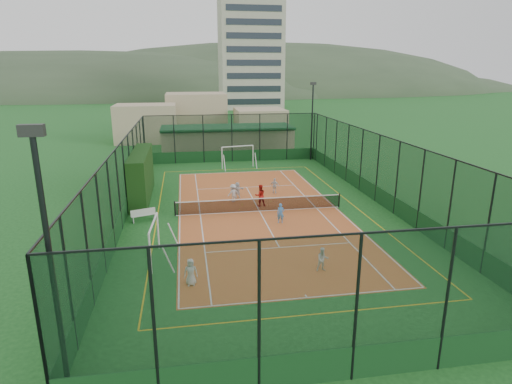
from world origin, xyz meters
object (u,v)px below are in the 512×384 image
at_px(child_far_left, 233,193).
at_px(child_far_back, 237,190).
at_px(futsal_goal_near, 154,242).
at_px(child_far_right, 275,186).
at_px(coach, 260,195).
at_px(apartment_tower, 250,46).
at_px(floodlight_ne, 312,122).
at_px(floodlight_sw, 53,277).
at_px(futsal_goal_far, 238,157).
at_px(clubhouse, 227,140).
at_px(child_near_right, 323,259).
at_px(white_bench, 143,214).
at_px(child_near_mid, 281,213).
at_px(child_near_left, 191,272).

distance_m(child_far_left, child_far_back, 1.06).
xyz_separation_m(futsal_goal_near, child_far_right, (8.66, 11.13, -0.41)).
distance_m(child_far_right, coach, 3.49).
bearing_deg(apartment_tower, floodlight_ne, -92.98).
bearing_deg(floodlight_ne, child_far_right, -118.22).
relative_size(floodlight_sw, futsal_goal_far, 2.46).
bearing_deg(child_far_right, floodlight_ne, -95.21).
height_order(apartment_tower, child_far_left, apartment_tower).
relative_size(floodlight_sw, clubhouse, 0.54).
bearing_deg(clubhouse, child_near_right, -87.35).
height_order(white_bench, child_far_left, child_far_left).
distance_m(child_near_mid, coach, 3.75).
distance_m(apartment_tower, futsal_goal_near, 91.91).
relative_size(futsal_goal_far, child_near_right, 2.78).
bearing_deg(child_far_left, floodlight_sw, 53.54).
bearing_deg(floodlight_sw, clubhouse, 77.44).
bearing_deg(floodlight_sw, apartment_tower, 78.20).
bearing_deg(floodlight_ne, clubhouse, 147.88).
relative_size(child_near_left, child_far_right, 1.04).
relative_size(clubhouse, coach, 9.59).
xyz_separation_m(futsal_goal_near, futsal_goal_far, (6.91, 20.83, 0.05)).
xyz_separation_m(child_near_mid, coach, (-0.69, 3.68, 0.15)).
xyz_separation_m(apartment_tower, coach, (-11.75, -80.80, -14.20)).
distance_m(floodlight_ne, child_near_right, 27.29).
height_order(futsal_goal_far, child_far_right, futsal_goal_far).
distance_m(child_near_mid, child_far_left, 5.55).
bearing_deg(coach, floodlight_ne, -126.52).
relative_size(floodlight_ne, futsal_goal_near, 2.58).
bearing_deg(child_near_left, child_near_right, 4.26).
height_order(futsal_goal_near, coach, futsal_goal_near).
xyz_separation_m(child_far_left, child_far_right, (3.52, 1.75, -0.07)).
bearing_deg(floodlight_sw, child_far_right, 63.11).
distance_m(futsal_goal_far, child_far_left, 11.60).
distance_m(child_near_mid, child_far_right, 6.80).
bearing_deg(white_bench, child_far_right, 7.30).
xyz_separation_m(floodlight_ne, coach, (-8.35, -15.40, -3.32)).
bearing_deg(child_near_right, futsal_goal_near, 165.55).
height_order(futsal_goal_far, child_near_right, futsal_goal_far).
distance_m(apartment_tower, child_near_left, 94.53).
distance_m(white_bench, futsal_goal_far, 16.67).
xyz_separation_m(child_near_mid, child_near_right, (0.52, -7.02, -0.04)).
distance_m(floodlight_ne, child_far_right, 14.46).
bearing_deg(coach, child_near_right, 88.40).
distance_m(futsal_goal_near, child_near_left, 3.50).
xyz_separation_m(floodlight_ne, child_far_left, (-10.15, -14.12, -3.43)).
xyz_separation_m(white_bench, child_near_mid, (8.74, -1.82, 0.20)).
distance_m(floodlight_sw, floodlight_ne, 37.39).
height_order(clubhouse, coach, clubhouse).
height_order(child_far_left, child_far_back, child_far_left).
bearing_deg(child_far_right, futsal_goal_near, 75.13).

